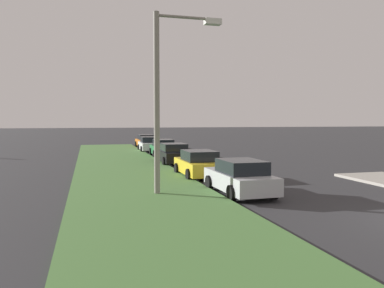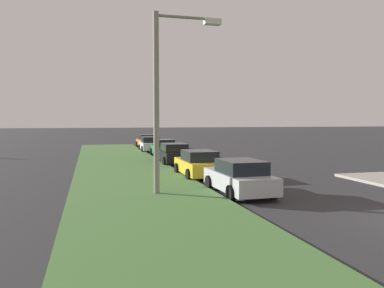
{
  "view_description": "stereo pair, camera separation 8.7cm",
  "coord_description": "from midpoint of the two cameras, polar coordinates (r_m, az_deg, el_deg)",
  "views": [
    {
      "loc": [
        -8.96,
        10.41,
        3.15
      ],
      "look_at": [
        10.94,
        5.1,
        1.87
      ],
      "focal_mm": 36.65,
      "sensor_mm": 36.0,
      "label": 1
    },
    {
      "loc": [
        -8.98,
        10.33,
        3.15
      ],
      "look_at": [
        10.94,
        5.1,
        1.87
      ],
      "focal_mm": 36.65,
      "sensor_mm": 36.0,
      "label": 2
    }
  ],
  "objects": [
    {
      "name": "parked_car_green",
      "position": [
        33.84,
        -4.33,
        -0.59
      ],
      "size": [
        4.38,
        2.17,
        1.47
      ],
      "rotation": [
        0.0,
        0.0,
        -0.05
      ],
      "color": "#1E6B38",
      "rests_on": "ground"
    },
    {
      "name": "parked_car_black",
      "position": [
        28.05,
        -2.83,
        -1.44
      ],
      "size": [
        4.32,
        2.05,
        1.47
      ],
      "rotation": [
        0.0,
        0.0,
        -0.01
      ],
      "color": "black",
      "rests_on": "ground"
    },
    {
      "name": "grass_median",
      "position": [
        19.34,
        -8.38,
        -5.68
      ],
      "size": [
        60.0,
        6.0,
        0.12
      ],
      "primitive_type": "cube",
      "color": "#477238",
      "rests_on": "ground"
    },
    {
      "name": "parked_car_yellow",
      "position": [
        21.6,
        0.84,
        -2.93
      ],
      "size": [
        4.31,
        2.03,
        1.47
      ],
      "rotation": [
        0.0,
        0.0,
        0.0
      ],
      "color": "gold",
      "rests_on": "ground"
    },
    {
      "name": "parked_car_silver",
      "position": [
        16.72,
        6.86,
        -4.85
      ],
      "size": [
        4.33,
        2.08,
        1.47
      ],
      "rotation": [
        0.0,
        0.0,
        0.02
      ],
      "color": "#B2B5BA",
      "rests_on": "ground"
    },
    {
      "name": "parked_car_white",
      "position": [
        39.21,
        -6.3,
        -0.04
      ],
      "size": [
        4.34,
        2.1,
        1.47
      ],
      "rotation": [
        0.0,
        0.0,
        -0.02
      ],
      "color": "silver",
      "rests_on": "ground"
    },
    {
      "name": "streetlight",
      "position": [
        16.21,
        -4.08,
        7.92
      ],
      "size": [
        0.37,
        2.87,
        7.5
      ],
      "color": "gray",
      "rests_on": "ground"
    },
    {
      "name": "parked_car_orange",
      "position": [
        44.85,
        -6.82,
        0.4
      ],
      "size": [
        4.33,
        2.08,
        1.47
      ],
      "rotation": [
        0.0,
        0.0,
        0.02
      ],
      "color": "orange",
      "rests_on": "ground"
    }
  ]
}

